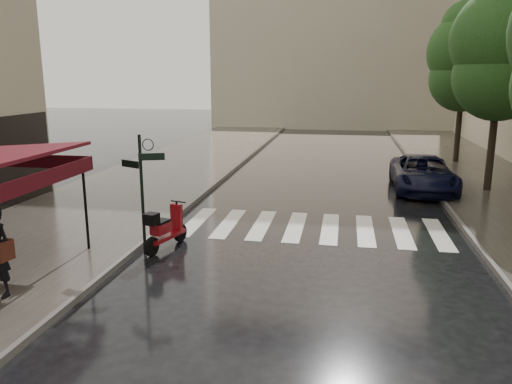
% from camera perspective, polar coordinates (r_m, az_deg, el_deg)
% --- Properties ---
extents(ground, '(120.00, 120.00, 0.00)m').
position_cam_1_polar(ground, '(10.48, -12.69, -12.70)').
color(ground, black).
rests_on(ground, ground).
extents(sidewalk_near, '(6.00, 60.00, 0.12)m').
position_cam_1_polar(sidewalk_near, '(22.71, -11.64, 1.50)').
color(sidewalk_near, '#38332D').
rests_on(sidewalk_near, ground).
extents(sidewalk_far, '(5.50, 60.00, 0.12)m').
position_cam_1_polar(sidewalk_far, '(22.09, 26.74, 0.04)').
color(sidewalk_far, '#38332D').
rests_on(sidewalk_far, ground).
extents(curb_near, '(0.12, 60.00, 0.16)m').
position_cam_1_polar(curb_near, '(21.78, -4.16, 1.29)').
color(curb_near, '#595651').
rests_on(curb_near, ground).
extents(curb_far, '(0.12, 60.00, 0.16)m').
position_cam_1_polar(curb_far, '(21.44, 19.58, 0.37)').
color(curb_far, '#595651').
rests_on(curb_far, ground).
extents(crosswalk, '(7.85, 3.20, 0.01)m').
position_cam_1_polar(crosswalk, '(15.36, 6.49, -4.04)').
color(crosswalk, silver).
rests_on(crosswalk, ground).
extents(signpost, '(1.17, 0.29, 3.10)m').
position_cam_1_polar(signpost, '(12.97, -12.90, 0.86)').
color(signpost, black).
rests_on(signpost, ground).
extents(backdrop_building, '(22.00, 6.00, 20.00)m').
position_cam_1_polar(backdrop_building, '(47.00, 9.55, 19.59)').
color(backdrop_building, tan).
rests_on(backdrop_building, ground).
extents(tree_mid, '(3.80, 3.80, 8.34)m').
position_cam_1_polar(tree_mid, '(21.46, 26.31, 14.67)').
color(tree_mid, black).
rests_on(tree_mid, sidewalk_far).
extents(tree_far, '(3.80, 3.80, 8.16)m').
position_cam_1_polar(tree_far, '(28.30, 22.76, 14.00)').
color(tree_far, black).
rests_on(tree_far, sidewalk_far).
extents(scooter, '(0.76, 1.75, 1.18)m').
position_cam_1_polar(scooter, '(13.47, -10.38, -4.23)').
color(scooter, black).
rests_on(scooter, ground).
extents(parked_car, '(2.36, 5.04, 1.40)m').
position_cam_1_polar(parked_car, '(21.15, 18.55, 2.01)').
color(parked_car, black).
rests_on(parked_car, ground).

